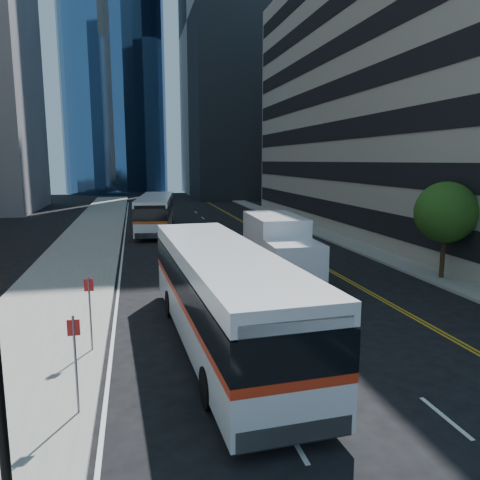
{
  "coord_description": "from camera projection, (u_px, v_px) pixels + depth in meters",
  "views": [
    {
      "loc": [
        -6.85,
        -13.34,
        6.32
      ],
      "look_at": [
        -2.3,
        6.81,
        2.8
      ],
      "focal_mm": 35.0,
      "sensor_mm": 36.0,
      "label": 1
    }
  ],
  "objects": [
    {
      "name": "box_truck",
      "position": [
        280.0,
        249.0,
        24.13
      ],
      "size": [
        2.72,
        7.29,
        3.45
      ],
      "rotation": [
        0.0,
        0.0,
        -0.03
      ],
      "color": "white",
      "rests_on": "ground"
    },
    {
      "name": "office_tower_north",
      "position": [
        270.0,
        26.0,
        83.48
      ],
      "size": [
        30.0,
        28.0,
        60.0
      ],
      "primitive_type": "cube",
      "color": "gray",
      "rests_on": "ground"
    },
    {
      "name": "sidewalk_east",
      "position": [
        319.0,
        232.0,
        41.35
      ],
      "size": [
        2.0,
        90.0,
        0.15
      ],
      "primitive_type": "cube",
      "color": "gray",
      "rests_on": "ground"
    },
    {
      "name": "street_tree",
      "position": [
        446.0,
        212.0,
        24.41
      ],
      "size": [
        3.2,
        3.2,
        5.1
      ],
      "color": "#332114",
      "rests_on": "sidewalk_east"
    },
    {
      "name": "sidewalk_west",
      "position": [
        89.0,
        240.0,
        37.12
      ],
      "size": [
        5.0,
        90.0,
        0.15
      ],
      "primitive_type": "cube",
      "color": "gray",
      "rests_on": "ground"
    },
    {
      "name": "bus_rear",
      "position": [
        156.0,
        212.0,
        41.95
      ],
      "size": [
        4.08,
        12.56,
        3.18
      ],
      "rotation": [
        0.0,
        0.0,
        -0.11
      ],
      "color": "white",
      "rests_on": "ground"
    },
    {
      "name": "ground",
      "position": [
        354.0,
        355.0,
        15.37
      ],
      "size": [
        160.0,
        160.0,
        0.0
      ],
      "primitive_type": "plane",
      "color": "black",
      "rests_on": "ground"
    },
    {
      "name": "bus_front",
      "position": [
        222.0,
        293.0,
        15.89
      ],
      "size": [
        3.6,
        13.31,
        3.4
      ],
      "rotation": [
        0.0,
        0.0,
        0.06
      ],
      "color": "silver",
      "rests_on": "ground"
    }
  ]
}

